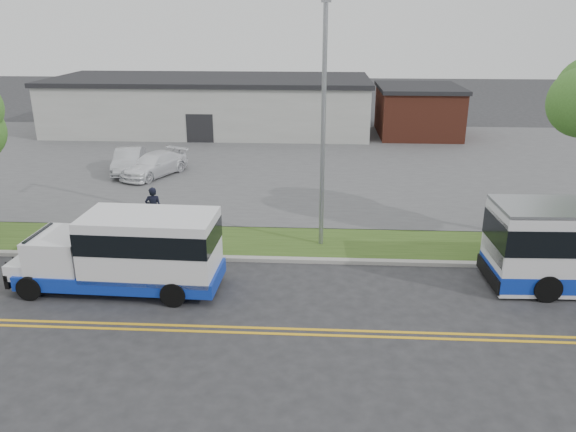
# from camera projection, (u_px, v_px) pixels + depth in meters

# --- Properties ---
(ground) EXTENTS (140.00, 140.00, 0.00)m
(ground) POSITION_uv_depth(u_px,v_px,m) (239.00, 273.00, 20.75)
(ground) COLOR #28282B
(ground) RESTS_ON ground
(lane_line_north) EXTENTS (70.00, 0.12, 0.01)m
(lane_line_north) POSITION_uv_depth(u_px,v_px,m) (222.00, 327.00, 17.13)
(lane_line_north) COLOR gold
(lane_line_north) RESTS_ON ground
(lane_line_south) EXTENTS (70.00, 0.12, 0.01)m
(lane_line_south) POSITION_uv_depth(u_px,v_px,m) (220.00, 332.00, 16.85)
(lane_line_south) COLOR gold
(lane_line_south) RESTS_ON ground
(curb) EXTENTS (80.00, 0.30, 0.15)m
(curb) POSITION_uv_depth(u_px,v_px,m) (243.00, 259.00, 21.76)
(curb) COLOR #9E9B93
(curb) RESTS_ON ground
(verge) EXTENTS (80.00, 3.30, 0.10)m
(verge) POSITION_uv_depth(u_px,v_px,m) (249.00, 242.00, 23.46)
(verge) COLOR #2E4717
(verge) RESTS_ON ground
(parking_lot) EXTENTS (80.00, 25.00, 0.10)m
(parking_lot) POSITION_uv_depth(u_px,v_px,m) (276.00, 160.00, 36.72)
(parking_lot) COLOR #4C4C4F
(parking_lot) RESTS_ON ground
(commercial_building) EXTENTS (25.40, 10.40, 4.35)m
(commercial_building) POSITION_uv_depth(u_px,v_px,m) (212.00, 104.00, 45.73)
(commercial_building) COLOR #9E9E99
(commercial_building) RESTS_ON ground
(brick_wing) EXTENTS (6.30, 7.30, 3.90)m
(brick_wing) POSITION_uv_depth(u_px,v_px,m) (418.00, 111.00, 43.97)
(brick_wing) COLOR brown
(brick_wing) RESTS_ON ground
(streetlight_near) EXTENTS (0.35, 1.53, 9.50)m
(streetlight_near) POSITION_uv_depth(u_px,v_px,m) (323.00, 120.00, 21.40)
(streetlight_near) COLOR gray
(streetlight_near) RESTS_ON verge
(shuttle_bus) EXTENTS (7.25, 2.63, 2.75)m
(shuttle_bus) POSITION_uv_depth(u_px,v_px,m) (131.00, 250.00, 19.05)
(shuttle_bus) COLOR #0E2C9F
(shuttle_bus) RESTS_ON ground
(pedestrian) EXTENTS (0.76, 0.56, 1.93)m
(pedestrian) POSITION_uv_depth(u_px,v_px,m) (154.00, 209.00, 24.39)
(pedestrian) COLOR black
(pedestrian) RESTS_ON verge
(parked_car_a) EXTENTS (2.25, 4.54, 1.43)m
(parked_car_a) POSITION_uv_depth(u_px,v_px,m) (129.00, 160.00, 33.55)
(parked_car_a) COLOR #A1A4A8
(parked_car_a) RESTS_ON parking_lot
(parked_car_b) EXTENTS (3.70, 4.98, 1.34)m
(parked_car_b) POSITION_uv_depth(u_px,v_px,m) (154.00, 165.00, 32.81)
(parked_car_b) COLOR white
(parked_car_b) RESTS_ON parking_lot
(grocery_bag_left) EXTENTS (0.32, 0.32, 0.32)m
(grocery_bag_left) POSITION_uv_depth(u_px,v_px,m) (147.00, 228.00, 24.44)
(grocery_bag_left) COLOR white
(grocery_bag_left) RESTS_ON verge
(grocery_bag_right) EXTENTS (0.32, 0.32, 0.32)m
(grocery_bag_right) POSITION_uv_depth(u_px,v_px,m) (163.00, 224.00, 24.88)
(grocery_bag_right) COLOR white
(grocery_bag_right) RESTS_ON verge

